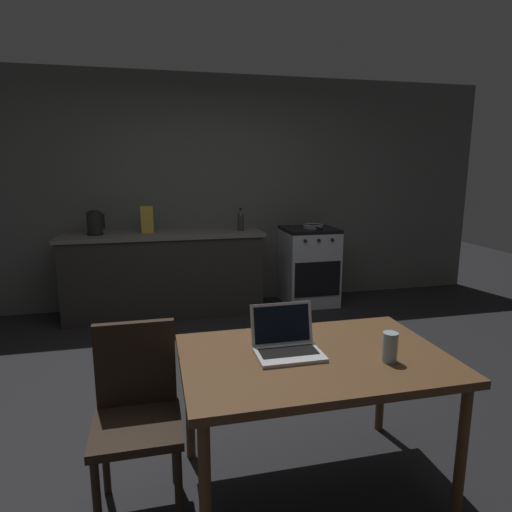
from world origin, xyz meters
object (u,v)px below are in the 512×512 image
Objects in this scene: laptop at (287,344)px; bottle at (241,220)px; stove_oven at (309,266)px; electric_kettle at (95,223)px; dining_table at (314,368)px; cereal_box at (147,220)px; drinking_glass at (390,347)px; frying_pan at (314,226)px; chair at (137,406)px.

bottle is at bearing 75.60° from laptop.
stove_oven is 1.01m from bottle.
stove_oven is 2.45m from electric_kettle.
cereal_box is (-0.80, 2.97, 0.41)m from dining_table.
laptop is 1.11× the size of cereal_box.
stove_oven is at bearing 76.74° from drinking_glass.
frying_pan reaches higher than dining_table.
cereal_box is (-1.89, 0.05, 0.12)m from frying_pan.
stove_oven is 3.44m from chair.
dining_table is 1.45× the size of chair.
dining_table is (-1.05, -2.94, 0.19)m from stove_oven.
laptop is 3.15m from electric_kettle.
bottle reaches higher than frying_pan.
drinking_glass is (-0.77, -3.07, -0.15)m from frying_pan.
chair is 3.08× the size of cereal_box.
bottle is at bearing 55.58° from chair.
bottle is 1.77× the size of drinking_glass.
electric_kettle is at bearing 179.94° from stove_oven.
chair is 3.54× the size of bottle.
cereal_box is at bearing 109.73° from drinking_glass.
laptop is 2.26× the size of drinking_glass.
chair is at bearing 174.63° from dining_table.
electric_kettle is 1.55m from bottle.
frying_pan reaches higher than stove_oven.
frying_pan is (1.94, 2.84, 0.43)m from chair.
stove_oven is 0.48m from frying_pan.
cereal_box is (-1.12, 3.11, 0.27)m from drinking_glass.
frying_pan is at bearing -1.48° from cereal_box.
electric_kettle reaches higher than drinking_glass.
electric_kettle is (-0.48, 2.87, 0.52)m from chair.
chair is (-1.90, -2.86, 0.06)m from stove_oven.
chair is 3.44× the size of electric_kettle.
frying_pan is 1.45× the size of cereal_box.
bottle reaches higher than drinking_glass.
laptop is at bearing -96.77° from bottle.
electric_kettle is 0.62× the size of frying_pan.
cereal_box is (-1.01, 0.07, 0.03)m from bottle.
electric_kettle is at bearing 118.10° from drinking_glass.
laptop is 1.24× the size of electric_kettle.
electric_kettle is (-2.38, 0.00, 0.58)m from stove_oven.
electric_kettle reaches higher than stove_oven.
laptop is (-1.17, -2.89, 0.30)m from stove_oven.
drinking_glass reaches higher than dining_table.
drinking_glass is at bearing -24.77° from chair.
bottle is (0.34, 2.84, 0.27)m from laptop.
stove_oven is 3.17× the size of cereal_box.
electric_kettle is 2.42m from frying_pan.
stove_oven is 6.44× the size of drinking_glass.
cereal_box is at bearing 178.52° from frying_pan.
stove_oven is at bearing 42.74° from chair.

